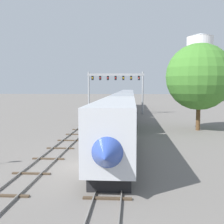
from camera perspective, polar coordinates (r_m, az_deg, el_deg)
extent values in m
plane|color=slate|center=(21.78, -4.89, -10.70)|extent=(400.00, 400.00, 0.00)
cube|color=slate|center=(80.94, 2.54, 0.95)|extent=(0.07, 200.00, 0.16)
cube|color=slate|center=(80.92, 3.56, 0.94)|extent=(0.07, 200.00, 0.16)
cube|color=#473828|center=(15.88, -0.92, -16.60)|extent=(2.60, 0.24, 0.10)
cube|color=#473828|center=(19.64, 0.10, -12.29)|extent=(2.60, 0.24, 0.10)
cube|color=#473828|center=(23.49, 0.76, -9.38)|extent=(2.60, 0.24, 0.10)
cube|color=#473828|center=(27.37, 1.23, -7.29)|extent=(2.60, 0.24, 0.10)
cube|color=#473828|center=(31.29, 1.58, -5.73)|extent=(2.60, 0.24, 0.10)
cube|color=#473828|center=(35.22, 1.85, -4.51)|extent=(2.60, 0.24, 0.10)
cube|color=#473828|center=(39.17, 2.07, -3.53)|extent=(2.60, 0.24, 0.10)
cube|color=#473828|center=(43.13, 2.24, -2.74)|extent=(2.60, 0.24, 0.10)
cube|color=#473828|center=(47.09, 2.39, -2.08)|extent=(2.60, 0.24, 0.10)
cube|color=#473828|center=(51.06, 2.51, -1.52)|extent=(2.60, 0.24, 0.10)
cube|color=#473828|center=(55.03, 2.62, -1.04)|extent=(2.60, 0.24, 0.10)
cube|color=#473828|center=(59.01, 2.71, -0.63)|extent=(2.60, 0.24, 0.10)
cube|color=#473828|center=(62.99, 2.79, -0.26)|extent=(2.60, 0.24, 0.10)
cube|color=#473828|center=(66.97, 2.86, 0.05)|extent=(2.60, 0.24, 0.10)
cube|color=#473828|center=(70.96, 2.92, 0.34)|extent=(2.60, 0.24, 0.10)
cube|color=#473828|center=(74.95, 2.98, 0.59)|extent=(2.60, 0.24, 0.10)
cube|color=#473828|center=(78.93, 3.03, 0.82)|extent=(2.60, 0.24, 0.10)
cube|color=#473828|center=(82.92, 3.07, 1.02)|extent=(2.60, 0.24, 0.10)
cube|color=#473828|center=(86.91, 3.12, 1.21)|extent=(2.60, 0.24, 0.10)
cube|color=#473828|center=(90.90, 3.15, 1.38)|extent=(2.60, 0.24, 0.10)
cube|color=#473828|center=(94.90, 3.19, 1.53)|extent=(2.60, 0.24, 0.10)
cube|color=#473828|center=(98.89, 3.22, 1.68)|extent=(2.60, 0.24, 0.10)
cube|color=#473828|center=(102.88, 3.25, 1.81)|extent=(2.60, 0.24, 0.10)
cube|color=#473828|center=(106.87, 3.27, 1.93)|extent=(2.60, 0.24, 0.10)
cube|color=#473828|center=(110.87, 3.30, 2.04)|extent=(2.60, 0.24, 0.10)
cube|color=#473828|center=(114.86, 3.32, 2.15)|extent=(2.60, 0.24, 0.10)
cube|color=#473828|center=(118.86, 3.34, 2.25)|extent=(2.60, 0.24, 0.10)
cube|color=#473828|center=(122.85, 3.37, 2.34)|extent=(2.60, 0.24, 0.10)
cube|color=#473828|center=(126.85, 3.38, 2.43)|extent=(2.60, 0.24, 0.10)
cube|color=#473828|center=(130.84, 3.40, 2.51)|extent=(2.60, 0.24, 0.10)
cube|color=#473828|center=(134.84, 3.42, 2.58)|extent=(2.60, 0.24, 0.10)
cube|color=#473828|center=(138.84, 3.43, 2.66)|extent=(2.60, 0.24, 0.10)
cube|color=#473828|center=(142.83, 3.45, 2.72)|extent=(2.60, 0.24, 0.10)
cube|color=#473828|center=(146.83, 3.46, 2.79)|extent=(2.60, 0.24, 0.10)
cube|color=#473828|center=(150.82, 3.48, 2.85)|extent=(2.60, 0.24, 0.10)
cube|color=#473828|center=(154.82, 3.49, 2.91)|extent=(2.60, 0.24, 0.10)
cube|color=#473828|center=(158.82, 3.50, 2.96)|extent=(2.60, 0.24, 0.10)
cube|color=#473828|center=(162.82, 3.51, 3.01)|extent=(2.60, 0.24, 0.10)
cube|color=#473828|center=(166.81, 3.52, 3.06)|extent=(2.60, 0.24, 0.10)
cube|color=#473828|center=(170.81, 3.54, 3.11)|extent=(2.60, 0.24, 0.10)
cube|color=#473828|center=(174.81, 3.54, 3.15)|extent=(2.60, 0.24, 0.10)
cube|color=#473828|center=(178.81, 3.55, 3.20)|extent=(2.60, 0.24, 0.10)
cube|color=slate|center=(61.44, -3.06, -0.37)|extent=(0.07, 160.00, 0.16)
cube|color=slate|center=(61.28, -1.72, -0.38)|extent=(0.07, 160.00, 0.16)
cube|color=#473828|center=(17.22, -20.17, -15.16)|extent=(2.60, 0.24, 0.10)
cube|color=#473828|center=(20.74, -15.57, -11.54)|extent=(2.60, 0.24, 0.10)
cube|color=#473828|center=(24.41, -12.40, -8.95)|extent=(2.60, 0.24, 0.10)
cube|color=#473828|center=(28.17, -10.10, -7.02)|extent=(2.60, 0.24, 0.10)
cube|color=#473828|center=(31.98, -8.36, -5.54)|extent=(2.60, 0.24, 0.10)
cube|color=#473828|center=(35.84, -6.99, -4.37)|extent=(2.60, 0.24, 0.10)
cube|color=#473828|center=(39.73, -5.90, -3.43)|extent=(2.60, 0.24, 0.10)
cube|color=#473828|center=(43.63, -5.00, -2.66)|extent=(2.60, 0.24, 0.10)
cube|color=#473828|center=(47.56, -4.25, -2.02)|extent=(2.60, 0.24, 0.10)
cube|color=#473828|center=(51.49, -3.62, -1.47)|extent=(2.60, 0.24, 0.10)
cube|color=#473828|center=(55.43, -3.07, -1.00)|extent=(2.60, 0.24, 0.10)
cube|color=#473828|center=(59.38, -2.60, -0.59)|extent=(2.60, 0.24, 0.10)
cube|color=#473828|center=(63.34, -2.19, -0.23)|extent=(2.60, 0.24, 0.10)
cube|color=#473828|center=(67.30, -1.83, 0.08)|extent=(2.60, 0.24, 0.10)
cube|color=#473828|center=(71.27, -1.50, 0.36)|extent=(2.60, 0.24, 0.10)
cube|color=#473828|center=(75.24, -1.21, 0.61)|extent=(2.60, 0.24, 0.10)
cube|color=#473828|center=(79.21, -0.95, 0.84)|extent=(2.60, 0.24, 0.10)
cube|color=#473828|center=(83.19, -0.72, 1.04)|extent=(2.60, 0.24, 0.10)
cube|color=#473828|center=(87.17, -0.50, 1.23)|extent=(2.60, 0.24, 0.10)
cube|color=#473828|center=(91.15, -0.31, 1.40)|extent=(2.60, 0.24, 0.10)
cube|color=#473828|center=(95.13, -0.13, 1.55)|extent=(2.60, 0.24, 0.10)
cube|color=#473828|center=(99.11, 0.04, 1.69)|extent=(2.60, 0.24, 0.10)
cube|color=#473828|center=(103.09, 0.19, 1.82)|extent=(2.60, 0.24, 0.10)
cube|color=#473828|center=(107.08, 0.33, 1.95)|extent=(2.60, 0.24, 0.10)
cube|color=#473828|center=(111.07, 0.46, 2.06)|extent=(2.60, 0.24, 0.10)
cube|color=#473828|center=(115.05, 0.58, 2.16)|extent=(2.60, 0.24, 0.10)
cube|color=#473828|center=(119.04, 0.69, 2.26)|extent=(2.60, 0.24, 0.10)
cube|color=#473828|center=(123.03, 0.80, 2.35)|extent=(2.60, 0.24, 0.10)
cube|color=#473828|center=(127.02, 0.90, 2.44)|extent=(2.60, 0.24, 0.10)
cube|color=#473828|center=(131.01, 0.99, 2.52)|extent=(2.60, 0.24, 0.10)
cube|color=#473828|center=(135.00, 1.08, 2.59)|extent=(2.60, 0.24, 0.10)
cube|color=#473828|center=(138.99, 1.16, 2.67)|extent=(2.60, 0.24, 0.10)
cube|color=silver|center=(24.01, 0.91, -2.14)|extent=(3.00, 18.15, 3.80)
cone|color=#2D479E|center=(14.96, -1.00, -8.13)|extent=(2.88, 2.60, 2.88)
cube|color=black|center=(16.07, -0.58, -1.63)|extent=(3.04, 1.80, 1.10)
cube|color=black|center=(24.42, 0.90, -7.73)|extent=(2.52, 16.34, 1.00)
cube|color=#9EA3AD|center=(43.06, 2.27, 1.06)|extent=(3.00, 18.15, 3.80)
cube|color=black|center=(43.03, 2.27, 1.59)|extent=(3.04, 16.70, 0.90)
cube|color=black|center=(43.29, 2.26, -2.11)|extent=(2.52, 16.34, 1.00)
cube|color=#9EA3AD|center=(62.17, 2.79, 2.30)|extent=(3.00, 18.15, 3.80)
cube|color=black|center=(62.15, 2.79, 2.67)|extent=(3.04, 16.70, 0.90)
cube|color=black|center=(62.34, 2.78, 0.09)|extent=(2.52, 16.34, 1.00)
cube|color=#9EA3AD|center=(81.31, 3.07, 2.95)|extent=(3.00, 18.15, 3.80)
cube|color=black|center=(81.29, 3.07, 3.23)|extent=(3.04, 16.70, 0.90)
cube|color=black|center=(81.43, 3.06, 1.26)|extent=(2.52, 16.34, 1.00)
cylinder|color=#999BA0|center=(62.53, -4.57, 3.75)|extent=(0.36, 0.36, 8.96)
cylinder|color=#999BA0|center=(61.89, 6.04, 3.73)|extent=(0.36, 0.36, 8.96)
cube|color=#999BA0|center=(61.98, 0.71, 7.34)|extent=(12.10, 0.36, 0.50)
cube|color=black|center=(62.48, -3.84, 6.67)|extent=(0.44, 0.32, 0.90)
sphere|color=yellow|center=(62.29, -3.86, 6.68)|extent=(0.28, 0.28, 0.28)
cube|color=black|center=(62.27, -2.33, 6.68)|extent=(0.44, 0.32, 0.90)
sphere|color=red|center=(62.09, -2.35, 6.69)|extent=(0.28, 0.28, 0.28)
cube|color=black|center=(62.12, -0.81, 6.69)|extent=(0.44, 0.32, 0.90)
sphere|color=red|center=(61.93, -0.83, 6.70)|extent=(0.28, 0.28, 0.28)
cube|color=black|center=(62.00, 0.71, 6.69)|extent=(0.44, 0.32, 0.90)
sphere|color=red|center=(61.81, 0.70, 6.70)|extent=(0.28, 0.28, 0.28)
cube|color=black|center=(61.93, 2.24, 6.69)|extent=(0.44, 0.32, 0.90)
sphere|color=yellow|center=(61.74, 2.23, 6.70)|extent=(0.28, 0.28, 0.28)
cube|color=black|center=(61.90, 3.77, 6.69)|extent=(0.44, 0.32, 0.90)
sphere|color=yellow|center=(61.71, 3.77, 6.69)|extent=(0.28, 0.28, 0.28)
cube|color=black|center=(61.92, 5.30, 6.68)|extent=(0.44, 0.32, 0.90)
sphere|color=red|center=(61.73, 5.31, 6.68)|extent=(0.28, 0.28, 0.28)
cylinder|color=beige|center=(112.97, 16.72, 6.77)|extent=(2.60, 2.60, 19.32)
cylinder|color=white|center=(114.00, 16.88, 12.80)|extent=(9.52, 9.52, 4.66)
cone|color=white|center=(114.44, 16.92, 14.26)|extent=(9.71, 9.71, 1.20)
cylinder|color=brown|center=(40.62, 16.56, -0.60)|extent=(0.56, 0.56, 4.08)
sphere|color=#427F2D|center=(40.45, 16.74, 6.65)|extent=(8.83, 8.83, 8.83)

